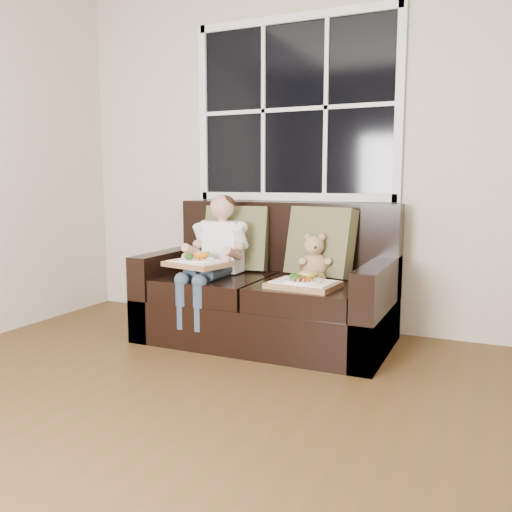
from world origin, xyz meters
The scene contains 10 objects.
ground centered at (0.00, 0.00, 0.00)m, with size 5.00×5.00×0.00m, color #55371D.
room_walls centered at (0.00, 0.00, 1.59)m, with size 4.52×5.02×2.71m.
window_back centered at (-0.39, 2.48, 1.65)m, with size 1.62×0.04×1.37m.
loveseat centered at (-0.39, 2.02, 0.31)m, with size 1.70×0.92×0.96m.
pillow_left centered at (-0.73, 2.17, 0.69)m, with size 0.50×0.28×0.49m.
pillow_right centered at (-0.07, 2.17, 0.69)m, with size 0.52×0.32×0.50m.
child centered at (-0.76, 1.90, 0.65)m, with size 0.39×0.60×0.87m.
teddy_bear centered at (-0.08, 2.04, 0.58)m, with size 0.23×0.27×0.33m.
tray_left centered at (-0.78, 1.68, 0.57)m, with size 0.46×0.39×0.09m.
tray_right centered at (-0.04, 1.72, 0.48)m, with size 0.45×0.36×0.10m.
Camera 1 is at (1.07, -1.45, 1.12)m, focal length 38.00 mm.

